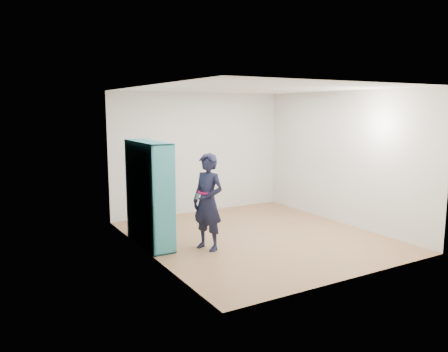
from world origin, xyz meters
TOP-DOWN VIEW (x-y plane):
  - floor at (0.00, 0.00)m, footprint 4.50×4.50m
  - ceiling at (0.00, 0.00)m, footprint 4.50×4.50m
  - wall_left at (-2.00, 0.00)m, footprint 0.02×4.50m
  - wall_right at (2.00, 0.00)m, footprint 0.02×4.50m
  - wall_back at (0.00, 2.25)m, footprint 4.00×0.02m
  - wall_front at (0.00, -2.25)m, footprint 4.00×0.02m
  - bookshelf at (-1.83, 0.52)m, footprint 0.38×1.30m
  - person at (-1.08, -0.18)m, footprint 0.56×0.67m
  - smartphone at (-1.25, -0.16)m, footprint 0.05×0.08m

SIDE VIEW (x-z plane):
  - floor at x=0.00m, z-range 0.00..0.00m
  - person at x=-1.08m, z-range 0.00..1.57m
  - bookshelf at x=-1.83m, z-range -0.03..1.71m
  - smartphone at x=-1.25m, z-range 0.83..0.95m
  - wall_left at x=-2.00m, z-range 0.00..2.60m
  - wall_right at x=2.00m, z-range 0.00..2.60m
  - wall_back at x=0.00m, z-range 0.00..2.60m
  - wall_front at x=0.00m, z-range 0.00..2.60m
  - ceiling at x=0.00m, z-range 2.60..2.60m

